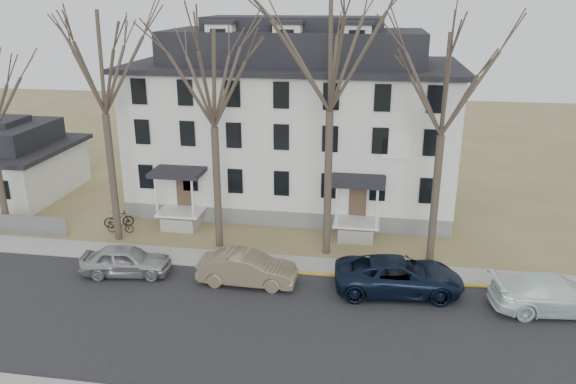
% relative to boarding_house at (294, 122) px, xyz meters
% --- Properties ---
extents(ground, '(120.00, 120.00, 0.00)m').
position_rel_boarding_house_xyz_m(ground, '(2.00, -17.95, -5.38)').
color(ground, olive).
rests_on(ground, ground).
extents(main_road, '(120.00, 10.00, 0.04)m').
position_rel_boarding_house_xyz_m(main_road, '(2.00, -15.95, -5.38)').
color(main_road, '#27272A').
rests_on(main_road, ground).
extents(far_sidewalk, '(120.00, 2.00, 0.08)m').
position_rel_boarding_house_xyz_m(far_sidewalk, '(2.00, -9.95, -5.38)').
color(far_sidewalk, '#A09F97').
rests_on(far_sidewalk, ground).
extents(yellow_curb, '(14.00, 0.25, 0.06)m').
position_rel_boarding_house_xyz_m(yellow_curb, '(7.00, -10.85, -5.38)').
color(yellow_curb, gold).
rests_on(yellow_curb, ground).
extents(boarding_house, '(20.80, 12.36, 12.05)m').
position_rel_boarding_house_xyz_m(boarding_house, '(0.00, 0.00, 0.00)').
color(boarding_house, slate).
rests_on(boarding_house, ground).
extents(small_house, '(8.70, 8.70, 5.00)m').
position_rel_boarding_house_xyz_m(small_house, '(-20.00, -1.96, -3.13)').
color(small_house, silver).
rests_on(small_house, ground).
extents(tree_far_left, '(8.40, 8.40, 13.72)m').
position_rel_boarding_house_xyz_m(tree_far_left, '(-9.00, -8.15, 4.96)').
color(tree_far_left, '#473B31').
rests_on(tree_far_left, ground).
extents(tree_mid_left, '(7.80, 7.80, 12.74)m').
position_rel_boarding_house_xyz_m(tree_mid_left, '(-3.00, -8.15, 4.22)').
color(tree_mid_left, '#473B31').
rests_on(tree_mid_left, ground).
extents(tree_center, '(9.00, 9.00, 14.70)m').
position_rel_boarding_house_xyz_m(tree_center, '(3.00, -8.15, 5.71)').
color(tree_center, '#473B31').
rests_on(tree_center, ground).
extents(tree_mid_right, '(7.80, 7.80, 12.74)m').
position_rel_boarding_house_xyz_m(tree_mid_right, '(8.50, -8.15, 4.22)').
color(tree_mid_right, '#473B31').
rests_on(tree_mid_right, ground).
extents(car_silver, '(4.61, 2.35, 1.50)m').
position_rel_boarding_house_xyz_m(car_silver, '(-6.63, -12.28, -4.63)').
color(car_silver, '#A3A4A6').
rests_on(car_silver, ground).
extents(car_tan, '(4.77, 1.73, 1.56)m').
position_rel_boarding_house_xyz_m(car_tan, '(-0.45, -12.25, -4.60)').
color(car_tan, '#7C6B51').
rests_on(car_tan, ground).
extents(car_navy, '(6.21, 3.31, 1.66)m').
position_rel_boarding_house_xyz_m(car_navy, '(6.73, -11.93, -4.55)').
color(car_navy, black).
rests_on(car_navy, ground).
extents(car_white, '(5.76, 2.91, 1.60)m').
position_rel_boarding_house_xyz_m(car_white, '(13.47, -12.57, -4.58)').
color(car_white, white).
rests_on(car_white, ground).
extents(bicycle_left, '(1.63, 0.69, 0.83)m').
position_rel_boarding_house_xyz_m(bicycle_left, '(-9.23, -7.39, -4.96)').
color(bicycle_left, black).
rests_on(bicycle_left, ground).
extents(bicycle_right, '(1.80, 1.19, 1.06)m').
position_rel_boarding_house_xyz_m(bicycle_right, '(-9.68, -6.61, -4.85)').
color(bicycle_right, black).
rests_on(bicycle_right, ground).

